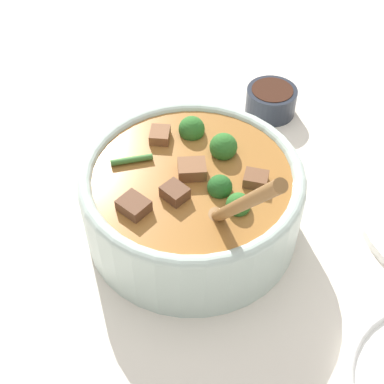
# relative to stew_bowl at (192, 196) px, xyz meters

# --- Properties ---
(ground_plane) EXTENTS (4.00, 4.00, 0.00)m
(ground_plane) POSITION_rel_stew_bowl_xyz_m (-0.00, -0.00, -0.06)
(ground_plane) COLOR silver
(stew_bowl) EXTENTS (0.28, 0.25, 0.23)m
(stew_bowl) POSITION_rel_stew_bowl_xyz_m (0.00, 0.00, 0.00)
(stew_bowl) COLOR #B2C6BC
(stew_bowl) RESTS_ON ground_plane
(condiment_bowl) EXTENTS (0.07, 0.07, 0.04)m
(condiment_bowl) POSITION_rel_stew_bowl_xyz_m (-0.23, 0.10, -0.03)
(condiment_bowl) COLOR #232833
(condiment_bowl) RESTS_ON ground_plane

